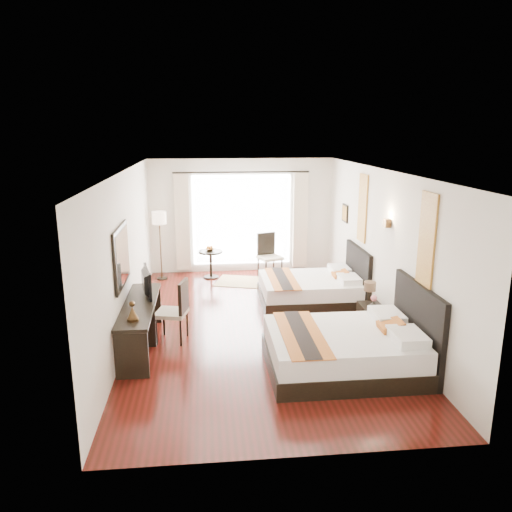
{
  "coord_description": "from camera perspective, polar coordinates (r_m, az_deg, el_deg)",
  "views": [
    {
      "loc": [
        -0.9,
        -8.41,
        3.47
      ],
      "look_at": [
        0.01,
        0.33,
        1.24
      ],
      "focal_mm": 35.0,
      "sensor_mm": 36.0,
      "label": 1
    }
  ],
  "objects": [
    {
      "name": "fruit_bowl",
      "position": [
        11.92,
        -5.32,
        0.71
      ],
      "size": [
        0.25,
        0.25,
        0.05
      ],
      "primitive_type": "imported",
      "rotation": [
        0.0,
        0.0,
        0.2
      ],
      "color": "#442518",
      "rests_on": "side_table"
    },
    {
      "name": "desk_chair",
      "position": [
        8.58,
        -9.44,
        -7.49
      ],
      "size": [
        0.59,
        0.59,
        1.06
      ],
      "rotation": [
        0.0,
        0.0,
        2.91
      ],
      "color": "tan",
      "rests_on": "floor"
    },
    {
      "name": "wall_sconce",
      "position": [
        8.81,
        14.75,
        3.64
      ],
      "size": [
        0.1,
        0.14,
        0.14
      ],
      "primitive_type": "cube",
      "color": "#432E18",
      "rests_on": "wall_headboard"
    },
    {
      "name": "vase",
      "position": [
        8.94,
        13.3,
        -5.14
      ],
      "size": [
        0.15,
        0.15,
        0.12
      ],
      "primitive_type": "imported",
      "rotation": [
        0.0,
        0.0,
        -0.32
      ],
      "color": "black",
      "rests_on": "nightstand"
    },
    {
      "name": "floor_lamp",
      "position": [
        11.83,
        -10.99,
        3.8
      ],
      "size": [
        0.33,
        0.33,
        1.63
      ],
      "color": "black",
      "rests_on": "floor"
    },
    {
      "name": "console_desk",
      "position": [
        8.4,
        -13.06,
        -7.74
      ],
      "size": [
        0.5,
        2.2,
        0.76
      ],
      "primitive_type": "cube",
      "color": "black",
      "rests_on": "floor"
    },
    {
      "name": "mirror_frame",
      "position": [
        8.08,
        -15.14,
        -0.01
      ],
      "size": [
        0.04,
        1.25,
        0.95
      ],
      "primitive_type": "cube",
      "color": "black",
      "rests_on": "wall_desk"
    },
    {
      "name": "wall_window",
      "position": [
        12.37,
        -1.65,
        4.6
      ],
      "size": [
        4.5,
        0.01,
        2.8
      ],
      "primitive_type": "cube",
      "color": "silver",
      "rests_on": "floor"
    },
    {
      "name": "drape_left",
      "position": [
        12.25,
        -8.4,
        3.8
      ],
      "size": [
        0.35,
        0.14,
        2.35
      ],
      "primitive_type": "cube",
      "color": "beige",
      "rests_on": "floor"
    },
    {
      "name": "bed_near",
      "position": [
        7.63,
        10.58,
        -10.32
      ],
      "size": [
        2.27,
        1.77,
        1.28
      ],
      "color": "black",
      "rests_on": "floor"
    },
    {
      "name": "television",
      "position": [
        8.6,
        -12.81,
        -2.91
      ],
      "size": [
        0.27,
        0.8,
        0.46
      ],
      "primitive_type": "imported",
      "rotation": [
        0.0,
        0.0,
        1.78
      ],
      "color": "black",
      "rests_on": "console_desk"
    },
    {
      "name": "side_table",
      "position": [
        12.01,
        -5.18,
        -0.95
      ],
      "size": [
        0.58,
        0.58,
        0.67
      ],
      "primitive_type": "cylinder",
      "color": "black",
      "rests_on": "floor"
    },
    {
      "name": "floor",
      "position": [
        9.15,
        0.18,
        -8.08
      ],
      "size": [
        4.5,
        7.5,
        0.01
      ],
      "primitive_type": "cube",
      "color": "#38110A",
      "rests_on": "ground"
    },
    {
      "name": "art_panel_far",
      "position": [
        10.2,
        12.08,
        5.36
      ],
      "size": [
        0.03,
        0.5,
        1.35
      ],
      "primitive_type": "cube",
      "color": "#8E4014",
      "rests_on": "wall_headboard"
    },
    {
      "name": "window_chair",
      "position": [
        11.99,
        1.55,
        -0.96
      ],
      "size": [
        0.63,
        0.63,
        1.07
      ],
      "rotation": [
        0.0,
        0.0,
        -1.23
      ],
      "color": "tan",
      "rests_on": "floor"
    },
    {
      "name": "art_panel_near",
      "position": [
        7.49,
        18.94,
        1.76
      ],
      "size": [
        0.03,
        0.5,
        1.35
      ],
      "primitive_type": "cube",
      "color": "#8E4014",
      "rests_on": "wall_headboard"
    },
    {
      "name": "bed_far",
      "position": [
        10.33,
        6.59,
        -3.72
      ],
      "size": [
        2.05,
        1.59,
        1.15
      ],
      "color": "black",
      "rests_on": "floor"
    },
    {
      "name": "table_lamp",
      "position": [
        9.14,
        12.88,
        -3.55
      ],
      "size": [
        0.21,
        0.21,
        0.34
      ],
      "color": "black",
      "rests_on": "nightstand"
    },
    {
      "name": "wall_desk",
      "position": [
        8.77,
        -14.56,
        0.13
      ],
      "size": [
        0.01,
        7.5,
        2.8
      ],
      "primitive_type": "cube",
      "color": "silver",
      "rests_on": "floor"
    },
    {
      "name": "bronze_figurine",
      "position": [
        7.54,
        -13.93,
        -6.23
      ],
      "size": [
        0.21,
        0.21,
        0.26
      ],
      "primitive_type": null,
      "rotation": [
        0.0,
        0.0,
        -0.25
      ],
      "color": "#432E18",
      "rests_on": "console_desk"
    },
    {
      "name": "nightstand",
      "position": [
        9.2,
        12.94,
        -6.78
      ],
      "size": [
        0.38,
        0.47,
        0.46
      ],
      "primitive_type": "cube",
      "color": "black",
      "rests_on": "floor"
    },
    {
      "name": "wall_entry",
      "position": [
        5.19,
        4.64,
        -9.33
      ],
      "size": [
        4.5,
        0.01,
        2.8
      ],
      "primitive_type": "cube",
      "color": "silver",
      "rests_on": "floor"
    },
    {
      "name": "wall_headboard",
      "position": [
        9.22,
        14.21,
        0.83
      ],
      "size": [
        0.01,
        7.5,
        2.8
      ],
      "primitive_type": "cube",
      "color": "silver",
      "rests_on": "floor"
    },
    {
      "name": "mirror_glass",
      "position": [
        8.07,
        -14.96,
        -0.01
      ],
      "size": [
        0.01,
        1.12,
        0.82
      ],
      "primitive_type": "cube",
      "color": "white",
      "rests_on": "mirror_frame"
    },
    {
      "name": "window_glass",
      "position": [
        12.37,
        -1.65,
        4.14
      ],
      "size": [
        2.4,
        0.02,
        2.2
      ],
      "primitive_type": "cube",
      "color": "white",
      "rests_on": "wall_window"
    },
    {
      "name": "drape_right",
      "position": [
        12.47,
        5.07,
        4.07
      ],
      "size": [
        0.35,
        0.14,
        2.35
      ],
      "primitive_type": "cube",
      "color": "beige",
      "rests_on": "floor"
    },
    {
      "name": "ceiling",
      "position": [
        8.49,
        0.2,
        9.65
      ],
      "size": [
        4.5,
        7.5,
        0.02
      ],
      "primitive_type": "cube",
      "color": "white",
      "rests_on": "wall_headboard"
    },
    {
      "name": "jute_rug",
      "position": [
        11.71,
        -1.19,
        -2.96
      ],
      "size": [
        1.56,
        1.27,
        0.01
      ],
      "primitive_type": "cube",
      "rotation": [
        0.0,
        0.0,
        -0.29
      ],
      "color": "#A08460",
      "rests_on": "floor"
    },
    {
      "name": "sheer_curtain",
      "position": [
        12.31,
        -1.62,
        4.09
      ],
      "size": [
        2.3,
        0.02,
        2.1
      ],
      "primitive_type": "cube",
      "color": "white",
      "rests_on": "wall_window"
    }
  ]
}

